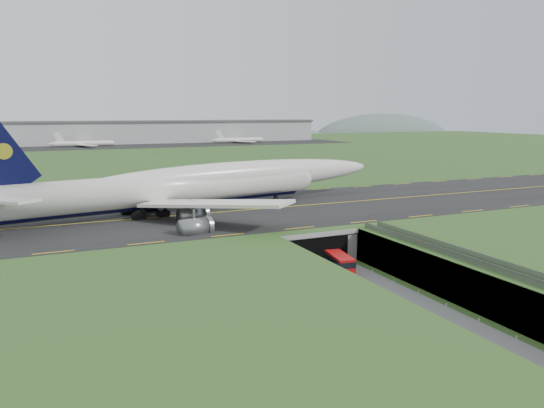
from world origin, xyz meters
name	(u,v)px	position (x,y,z in m)	size (l,w,h in m)	color
ground	(342,277)	(0.00, 0.00, 0.00)	(900.00, 900.00, 0.00)	#2F5120
airfield_deck	(343,260)	(0.00, 0.00, 3.00)	(800.00, 800.00, 6.00)	gray
trench_road	(368,290)	(0.00, -7.50, 0.10)	(12.00, 75.00, 0.20)	slate
taxiway	(264,209)	(0.00, 33.00, 6.09)	(800.00, 44.00, 0.18)	black
tunnel_portal	(297,237)	(0.00, 16.71, 3.33)	(17.00, 22.30, 6.00)	gray
guideway	(482,269)	(11.00, -19.11, 5.32)	(3.00, 53.00, 7.05)	#A8A8A3
jumbo_jet	(198,185)	(-13.56, 38.04, 11.58)	(97.66, 61.59, 20.71)	white
shuttle_tram	(340,263)	(0.82, 2.36, 1.70)	(4.08, 7.95, 3.09)	#B50C0C
cargo_terminal	(107,132)	(-0.02, 299.41, 13.96)	(320.00, 67.00, 15.60)	#B2B2B2
distant_hills	(161,146)	(64.38, 430.00, -4.00)	(700.00, 91.00, 60.00)	slate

